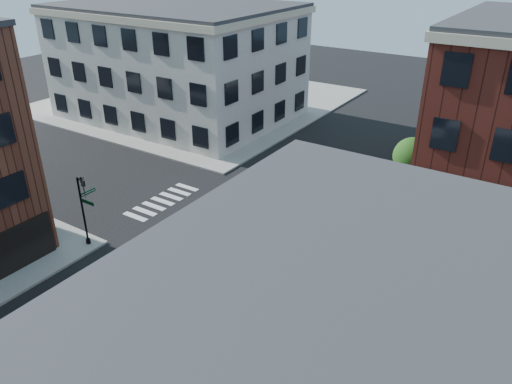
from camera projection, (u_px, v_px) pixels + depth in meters
name	position (u px, v px, depth m)	size (l,w,h in m)	color
ground	(243.00, 229.00, 32.37)	(120.00, 120.00, 0.00)	black
sidewalk_nw	(197.00, 100.00, 58.31)	(30.00, 30.00, 0.15)	gray
building_nw	(178.00, 63.00, 51.15)	(22.00, 16.00, 11.00)	beige
tree_near	(413.00, 159.00, 34.71)	(2.69, 2.69, 4.49)	black
tree_far	(436.00, 137.00, 39.33)	(2.43, 2.43, 4.07)	black
signal_pole	(84.00, 204.00, 29.38)	(1.29, 1.24, 4.60)	black
box_truck	(366.00, 283.00, 24.44)	(7.35, 2.50, 3.29)	silver
traffic_cone	(158.00, 244.00, 30.15)	(0.47, 0.47, 0.68)	#D76209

